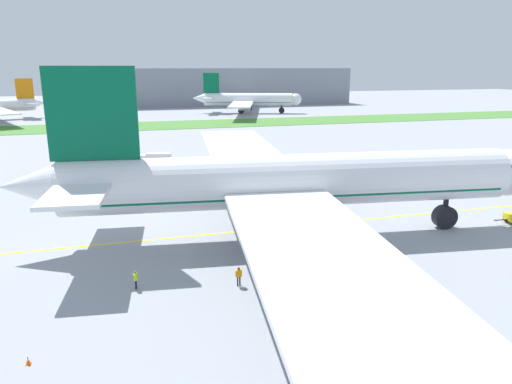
# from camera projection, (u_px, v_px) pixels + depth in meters

# --- Properties ---
(ground_plane) EXTENTS (600.00, 600.00, 0.00)m
(ground_plane) POSITION_uv_depth(u_px,v_px,m) (308.00, 230.00, 56.18)
(ground_plane) COLOR #9399A0
(ground_plane) RESTS_ON ground
(apron_taxi_line) EXTENTS (280.00, 0.36, 0.01)m
(apron_taxi_line) POSITION_uv_depth(u_px,v_px,m) (303.00, 226.00, 57.67)
(apron_taxi_line) COLOR yellow
(apron_taxi_line) RESTS_ON ground
(grass_median_strip) EXTENTS (320.00, 24.00, 0.10)m
(grass_median_strip) POSITION_uv_depth(u_px,v_px,m) (183.00, 125.00, 158.22)
(grass_median_strip) COLOR #4C8438
(grass_median_strip) RESTS_ON ground
(airliner_foreground) EXTENTS (58.93, 94.42, 18.69)m
(airliner_foreground) POSITION_uv_depth(u_px,v_px,m) (285.00, 182.00, 52.26)
(airliner_foreground) COLOR white
(airliner_foreground) RESTS_ON ground
(ground_crew_wingwalker_port) EXTENTS (0.39, 0.50, 1.57)m
(ground_crew_wingwalker_port) POSITION_uv_depth(u_px,v_px,m) (443.00, 221.00, 56.49)
(ground_crew_wingwalker_port) COLOR black
(ground_crew_wingwalker_port) RESTS_ON ground
(ground_crew_marshaller_front) EXTENTS (0.61, 0.31, 1.74)m
(ground_crew_marshaller_front) POSITION_uv_depth(u_px,v_px,m) (239.00, 275.00, 41.54)
(ground_crew_marshaller_front) COLOR black
(ground_crew_marshaller_front) RESTS_ON ground
(ground_crew_wingwalker_starboard) EXTENTS (0.36, 0.57, 1.68)m
(ground_crew_wingwalker_starboard) POSITION_uv_depth(u_px,v_px,m) (136.00, 278.00, 40.97)
(ground_crew_wingwalker_starboard) COLOR black
(ground_crew_wingwalker_starboard) RESTS_ON ground
(traffic_cone_near_nose) EXTENTS (0.36, 0.36, 0.58)m
(traffic_cone_near_nose) POSITION_uv_depth(u_px,v_px,m) (28.00, 360.00, 30.72)
(traffic_cone_near_nose) COLOR #F2590C
(traffic_cone_near_nose) RESTS_ON ground
(service_truck_baggage_loader) EXTENTS (6.48, 3.65, 2.70)m
(service_truck_baggage_loader) POSITION_uv_depth(u_px,v_px,m) (155.00, 159.00, 91.06)
(service_truck_baggage_loader) COLOR white
(service_truck_baggage_loader) RESTS_ON ground
(parked_airliner_far_centre) EXTENTS (43.68, 69.32, 16.26)m
(parked_airliner_far_centre) POSITION_uv_depth(u_px,v_px,m) (247.00, 100.00, 196.57)
(parked_airliner_far_centre) COLOR white
(parked_airliner_far_centre) RESTS_ON ground
(terminal_building) EXTENTS (138.79, 20.00, 18.00)m
(terminal_building) POSITION_uv_depth(u_px,v_px,m) (213.00, 87.00, 235.75)
(terminal_building) COLOR gray
(terminal_building) RESTS_ON ground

